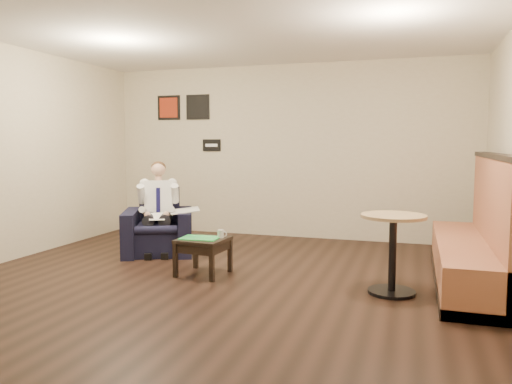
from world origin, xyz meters
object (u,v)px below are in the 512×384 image
(smartphone, at_px, (213,236))
(cafe_table, at_px, (392,254))
(side_table, at_px, (203,256))
(green_folder, at_px, (200,238))
(coffee_mug, at_px, (221,234))
(seated_man, at_px, (157,211))
(banquette, at_px, (468,220))
(armchair, at_px, (158,221))

(smartphone, relative_size, cafe_table, 0.16)
(side_table, bearing_deg, green_folder, -151.05)
(green_folder, distance_m, coffee_mug, 0.24)
(seated_man, xyz_separation_m, side_table, (1.02, -0.76, -0.40))
(coffee_mug, xyz_separation_m, smartphone, (-0.12, 0.05, -0.04))
(seated_man, bearing_deg, smartphone, -54.41)
(coffee_mug, height_order, banquette, banquette)
(armchair, height_order, side_table, armchair)
(smartphone, bearing_deg, side_table, -97.35)
(coffee_mug, distance_m, banquette, 2.76)
(side_table, relative_size, coffee_mug, 5.79)
(green_folder, distance_m, banquette, 2.99)
(side_table, height_order, banquette, banquette)
(cafe_table, bearing_deg, seated_man, 164.94)
(armchair, bearing_deg, side_table, -63.91)
(seated_man, xyz_separation_m, smartphone, (1.08, -0.61, -0.18))
(coffee_mug, bearing_deg, cafe_table, -5.51)
(side_table, relative_size, smartphone, 3.93)
(armchair, height_order, smartphone, armchair)
(side_table, xyz_separation_m, coffee_mug, (0.18, 0.10, 0.26))
(armchair, relative_size, cafe_table, 1.13)
(side_table, xyz_separation_m, green_folder, (-0.03, -0.02, 0.22))
(smartphone, distance_m, banquette, 2.88)
(coffee_mug, bearing_deg, armchair, 148.43)
(seated_man, height_order, side_table, seated_man)
(green_folder, bearing_deg, side_table, 28.95)
(armchair, distance_m, smartphone, 1.34)
(cafe_table, bearing_deg, armchair, 163.40)
(seated_man, relative_size, coffee_mug, 13.47)
(armchair, distance_m, green_folder, 1.36)
(side_table, bearing_deg, cafe_table, -2.37)
(armchair, xyz_separation_m, smartphone, (1.13, -0.72, -0.01))
(seated_man, bearing_deg, side_table, -61.60)
(seated_man, distance_m, coffee_mug, 1.37)
(banquette, xyz_separation_m, cafe_table, (-0.76, -0.66, -0.29))
(side_table, distance_m, banquette, 2.99)
(coffee_mug, relative_size, banquette, 0.03)
(seated_man, height_order, banquette, banquette)
(smartphone, xyz_separation_m, cafe_table, (2.08, -0.24, -0.03))
(green_folder, relative_size, banquette, 0.16)
(armchair, height_order, green_folder, armchair)
(side_table, height_order, green_folder, green_folder)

